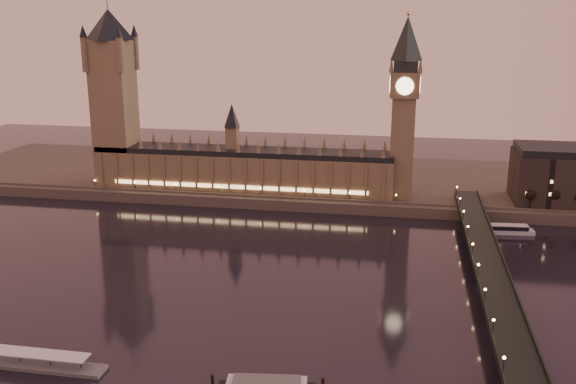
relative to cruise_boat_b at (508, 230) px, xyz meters
name	(u,v)px	position (x,y,z in m)	size (l,w,h in m)	color
ground	(265,281)	(-109.91, -82.93, -2.06)	(700.00, 700.00, 0.00)	black
far_embankment	(363,182)	(-79.91, 82.07, 0.94)	(560.00, 130.00, 6.00)	#423D35
palace_of_westminster	(242,164)	(-150.04, 38.06, 19.64)	(180.00, 26.62, 52.00)	brown
victoria_tower	(113,88)	(-229.91, 38.07, 63.72)	(31.68, 31.68, 118.00)	brown
big_ben	(404,97)	(-55.93, 38.06, 61.89)	(17.68, 17.68, 104.00)	brown
westminster_bridge	(492,285)	(-18.30, -82.93, 3.45)	(13.20, 260.00, 15.30)	black
bare_tree_0	(531,194)	(14.42, 26.07, 12.59)	(5.71, 5.71, 11.61)	black
bare_tree_1	(557,195)	(27.68, 26.07, 12.59)	(5.71, 5.71, 11.61)	black
cruise_boat_b	(508,230)	(0.00, 0.00, 0.00)	(25.85, 8.62, 4.68)	silver
pontoon_pier	(38,363)	(-166.35, -162.54, -0.79)	(44.25, 7.38, 11.80)	#595B5E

